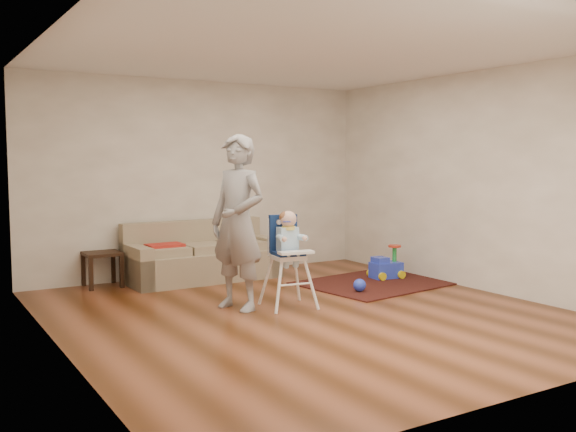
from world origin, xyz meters
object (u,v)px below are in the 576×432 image
sofa (203,251)px  high_chair (288,261)px  toy_ball (360,285)px  ride_on_toy (386,262)px  side_table (102,269)px  adult (238,223)px

sofa → high_chair: bearing=-86.2°
sofa → toy_ball: bearing=-54.5°
ride_on_toy → toy_ball: ride_on_toy is taller
sofa → ride_on_toy: (2.15, -1.21, -0.15)m
ride_on_toy → high_chair: high_chair is taller
side_table → adult: adult is taller
adult → high_chair: bearing=47.0°
high_chair → adult: adult is taller
side_table → high_chair: high_chair is taller
sofa → toy_ball: 2.19m
ride_on_toy → toy_ball: 1.02m
toy_ball → high_chair: 1.22m
ride_on_toy → side_table: bearing=162.2°
ride_on_toy → toy_ball: (-0.86, -0.53, -0.14)m
sofa → ride_on_toy: 2.48m
side_table → ride_on_toy: ride_on_toy is taller
toy_ball → high_chair: bearing=-170.4°
sofa → side_table: bearing=167.8°
sofa → high_chair: size_ratio=1.90×
toy_ball → high_chair: (-1.13, -0.19, 0.42)m
ride_on_toy → adult: bearing=-162.8°
ride_on_toy → adult: size_ratio=0.24×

